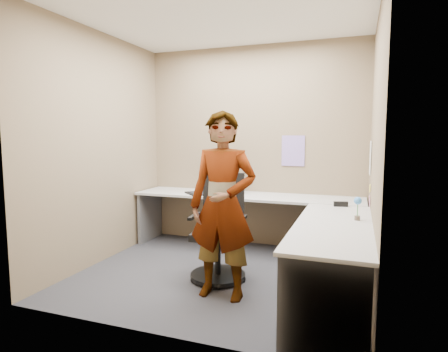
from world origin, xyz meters
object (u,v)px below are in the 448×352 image
at_px(desk, 269,217).
at_px(office_chair, 220,236).
at_px(monitor, 222,167).
at_px(person, 223,205).

relative_size(desk, office_chair, 2.75).
height_order(monitor, office_chair, monitor).
xyz_separation_m(office_chair, person, (0.19, -0.43, 0.42)).
bearing_deg(person, desk, 74.60).
bearing_deg(desk, person, -104.98).
distance_m(desk, monitor, 1.14).
distance_m(desk, person, 0.94).
height_order(desk, monitor, monitor).
relative_size(monitor, office_chair, 0.46).
bearing_deg(desk, monitor, 140.18).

